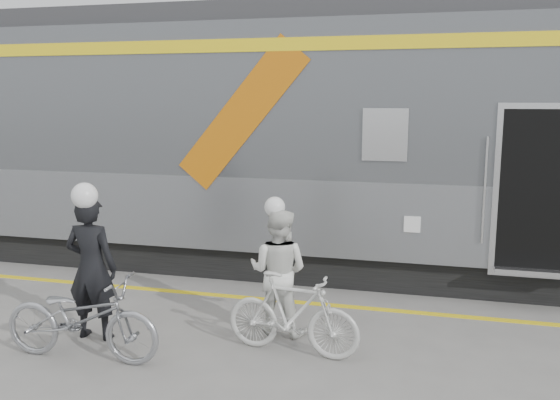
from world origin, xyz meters
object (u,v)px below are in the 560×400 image
(man, at_px, (92,268))
(bicycle_right, at_px, (292,314))
(bicycle_left, at_px, (81,318))
(woman, at_px, (278,271))

(man, xyz_separation_m, bicycle_right, (2.32, 0.14, -0.38))
(bicycle_right, bearing_deg, bicycle_left, 114.75)
(man, distance_m, woman, 2.13)
(bicycle_left, xyz_separation_m, bicycle_right, (2.12, 0.69, -0.01))
(bicycle_left, distance_m, bicycle_right, 2.23)
(man, height_order, bicycle_right, man)
(man, distance_m, bicycle_right, 2.35)
(bicycle_left, height_order, bicycle_right, bicycle_left)
(woman, height_order, bicycle_right, woman)
(bicycle_left, xyz_separation_m, woman, (1.82, 1.24, 0.28))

